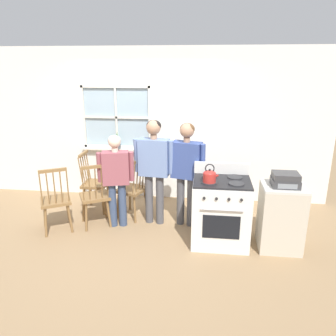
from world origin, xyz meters
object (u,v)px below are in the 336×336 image
chair_by_window (95,197)px  kettle (210,176)px  side_counter (281,217)px  person_teen_center (154,162)px  person_elderly_left (116,174)px  stove (221,211)px  chair_center_cluster (94,184)px  chair_near_wall (133,190)px  stereo (285,180)px  chair_near_stove (56,201)px  person_adult_right (186,165)px  potted_plant (117,143)px

chair_by_window → kettle: bearing=138.4°
side_counter → chair_by_window: bearing=172.9°
person_teen_center → kettle: (0.83, -0.61, 0.02)m
chair_by_window → person_elderly_left: (0.34, 0.03, 0.38)m
stove → side_counter: stove is taller
chair_center_cluster → side_counter: (2.88, -0.88, -0.02)m
chair_near_wall → stereo: stereo is taller
kettle → chair_near_wall: bearing=147.3°
chair_near_stove → stereo: (3.20, -0.12, 0.52)m
stove → side_counter: bearing=-3.5°
stove → person_adult_right: bearing=137.5°
chair_center_cluster → chair_near_wall: bearing=-105.8°
chair_center_cluster → chair_near_stove: 0.85m
person_teen_center → person_elderly_left: bearing=-157.2°
person_elderly_left → stove: person_elderly_left is taller
person_adult_right → side_counter: 1.50m
stove → potted_plant: potted_plant is taller
chair_by_window → person_elderly_left: bearing=156.2°
potted_plant → chair_near_stove: bearing=-111.6°
person_teen_center → chair_near_wall: bearing=162.1°
chair_center_cluster → side_counter: chair_center_cluster is taller
kettle → stereo: kettle is taller
person_teen_center → side_counter: 1.95m
chair_near_wall → chair_by_window: bearing=-34.0°
chair_center_cluster → person_adult_right: person_adult_right is taller
chair_near_stove → chair_near_wall: bearing=-179.1°
stove → kettle: kettle is taller
chair_near_wall → stove: (1.38, -0.64, 0.00)m
chair_center_cluster → stereo: bearing=-108.2°
chair_center_cluster → stereo: stereo is taller
chair_center_cluster → potted_plant: size_ratio=3.10×
person_teen_center → side_counter: bearing=-10.9°
side_counter → stereo: (0.00, -0.02, 0.54)m
person_adult_right → stove: bearing=-27.9°
person_teen_center → person_adult_right: (0.49, -0.01, -0.02)m
side_counter → stereo: bearing=-90.0°
chair_near_stove → person_elderly_left: size_ratio=0.71×
chair_by_window → potted_plant: bearing=-120.1°
chair_near_stove → stove: 2.41m
potted_plant → stereo: size_ratio=0.96×
chair_near_wall → chair_center_cluster: (-0.71, 0.19, 0.00)m
person_elderly_left → side_counter: 2.40m
person_elderly_left → kettle: 1.45m
chair_near_wall → chair_near_stove: size_ratio=1.00×
chair_by_window → potted_plant: (0.04, 1.19, 0.56)m
stereo → person_teen_center: bearing=163.0°
chair_center_cluster → chair_near_stove: size_ratio=1.00×
chair_by_window → stereo: (2.68, -0.35, 0.52)m
person_elderly_left → side_counter: size_ratio=1.59×
chair_by_window → person_elderly_left: person_elderly_left is taller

